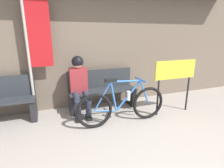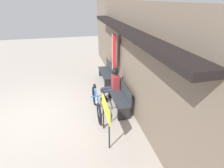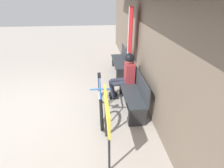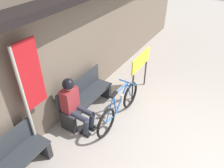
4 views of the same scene
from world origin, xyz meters
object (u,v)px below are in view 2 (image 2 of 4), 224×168
object	(u,v)px
banner_pole	(114,56)
signboard	(106,111)
park_bench_near	(120,97)
person_seated	(113,83)
park_bench_far	(107,73)
bicycle	(96,103)

from	to	relation	value
banner_pole	signboard	distance (m)	2.70
park_bench_near	banner_pole	distance (m)	1.59
park_bench_near	person_seated	size ratio (longest dim) A/B	1.22
park_bench_near	park_bench_far	distance (m)	2.03
bicycle	park_bench_far	size ratio (longest dim) A/B	1.19
person_seated	bicycle	bearing A→B (deg)	-45.64
park_bench_far	banner_pole	bearing A→B (deg)	6.82
park_bench_far	banner_pole	world-z (taller)	banner_pole
park_bench_near	park_bench_far	world-z (taller)	same
bicycle	person_seated	size ratio (longest dim) A/B	1.43
bicycle	park_bench_near	bearing A→B (deg)	100.81
bicycle	park_bench_far	xyz separation A→B (m)	(-2.18, 0.78, 0.03)
park_bench_near	bicycle	world-z (taller)	bicycle
park_bench_near	bicycle	xyz separation A→B (m)	(0.15, -0.78, -0.03)
person_seated	banner_pole	distance (m)	1.04
person_seated	park_bench_far	xyz separation A→B (m)	(-1.53, 0.11, -0.29)
bicycle	signboard	xyz separation A→B (m)	(1.14, 0.07, 0.47)
bicycle	person_seated	bearing A→B (deg)	134.36
banner_pole	signboard	world-z (taller)	banner_pole
bicycle	park_bench_far	distance (m)	2.31
park_bench_near	signboard	distance (m)	1.53
bicycle	signboard	bearing A→B (deg)	3.62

